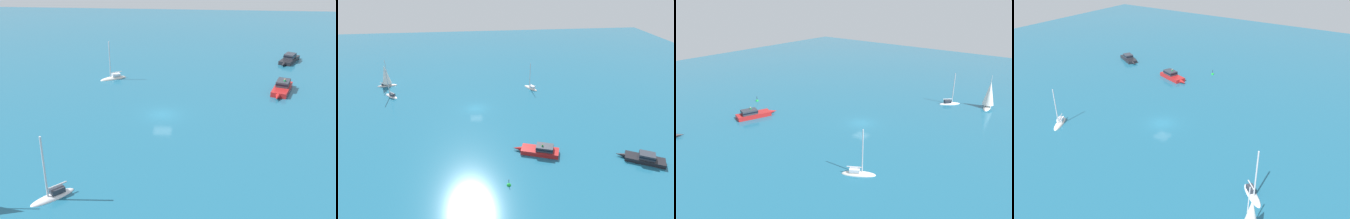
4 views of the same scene
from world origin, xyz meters
TOP-DOWN VIEW (x-y plane):
  - ground_plane at (0.00, 0.00)m, footprint 162.92×162.92m
  - powerboat at (26.76, -22.07)m, footprint 7.34×4.85m
  - launch at (10.47, -18.00)m, footprint 7.87×4.32m
  - sailboat at (14.27, 9.74)m, footprint 3.45×4.54m
  - yacht at (-20.22, 8.72)m, footprint 4.06×4.05m

SIDE VIEW (x-z plane):
  - ground_plane at x=0.00m, z-range 0.00..0.00m
  - sailboat at x=14.27m, z-range -3.36..3.67m
  - yacht at x=-20.22m, z-range -3.29..3.82m
  - powerboat at x=26.76m, z-range -0.18..1.38m
  - launch at x=10.47m, z-range -0.37..1.69m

